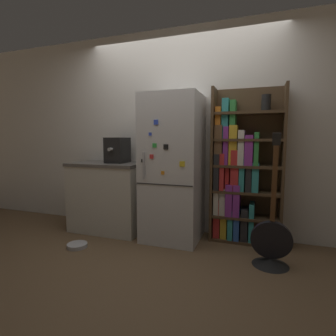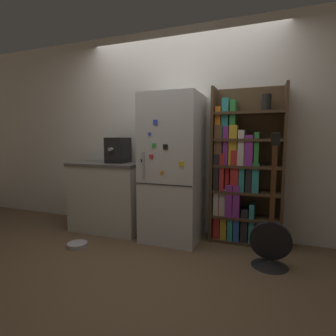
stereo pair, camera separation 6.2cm
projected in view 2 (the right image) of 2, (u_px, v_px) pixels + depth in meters
name	position (u px, v px, depth m)	size (l,w,h in m)	color
ground_plane	(169.00, 242.00, 3.10)	(16.00, 16.00, 0.00)	brown
wall_back	(182.00, 132.00, 3.40)	(8.00, 0.05, 2.60)	silver
refrigerator	(173.00, 168.00, 3.13)	(0.66, 0.65, 1.72)	silver
bookshelf	(239.00, 173.00, 3.05)	(0.80, 0.29, 1.80)	#4C3823
kitchen_counter	(110.00, 196.00, 3.51)	(0.96, 0.61, 0.90)	beige
espresso_machine	(118.00, 150.00, 3.42)	(0.24, 0.35, 0.33)	black
guitar	(270.00, 249.00, 2.48)	(0.38, 0.34, 1.26)	black
pet_bowl	(77.00, 244.00, 2.96)	(0.22, 0.22, 0.04)	#B7B7BC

